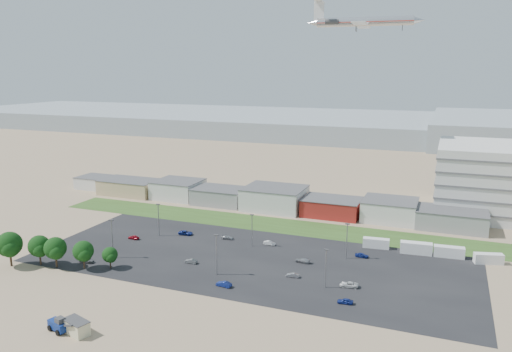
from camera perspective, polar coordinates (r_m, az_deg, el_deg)
The scene contains 35 objects.
ground at distance 124.42m, azimuth -6.34°, elevation -12.27°, with size 700.00×700.00×0.00m, color #8F795B.
parking_lot at distance 139.16m, azimuth -0.61°, elevation -9.49°, with size 120.00×50.00×0.01m, color black.
grass_strip at distance 169.06m, azimuth 1.91°, elevation -5.56°, with size 160.00×16.00×0.02m, color #324C1C.
hills_backdrop at distance 417.80m, azimuth 19.52°, elevation 4.91°, with size 700.00×200.00×9.00m, color gray, non-canonical shape.
building_row at distance 190.90m, azimuth -0.98°, elevation -2.26°, with size 170.00×20.00×8.00m, color silver, non-canonical shape.
portable_shed at distance 108.50m, azimuth -19.84°, elevation -15.92°, with size 5.79×3.01×2.92m, color beige, non-canonical shape.
telehandler at distance 110.66m, azimuth -21.69°, elevation -15.42°, with size 7.60×2.53×3.17m, color navy, non-canonical shape.
box_trailer_a at distance 151.42m, azimuth 13.56°, elevation -7.46°, with size 7.53×2.35×2.82m, color silver, non-canonical shape.
box_trailer_b at distance 149.78m, azimuth 17.83°, elevation -7.84°, with size 8.72×2.72×3.27m, color silver, non-canonical shape.
box_trailer_c at distance 150.16m, azimuth 21.20°, elevation -8.08°, with size 8.11×2.53×3.04m, color silver, non-canonical shape.
box_trailer_d at distance 149.52m, azimuth 25.04°, elevation -8.55°, with size 7.42×2.32×2.78m, color silver, non-canonical shape.
tree_far_left at distance 147.84m, azimuth -26.34°, elevation -7.28°, with size 7.11×7.11×10.67m, color black, non-canonical shape.
tree_left at distance 145.84m, azimuth -23.52°, elevation -7.59°, with size 6.13×6.13×9.19m, color black, non-canonical shape.
tree_mid at distance 142.36m, azimuth -21.95°, elevation -7.90°, with size 6.21×6.21×9.31m, color black, non-canonical shape.
tree_right at distance 138.88m, azimuth -19.13°, elevation -8.33°, with size 5.75×5.75×8.62m, color black, non-canonical shape.
tree_near at distance 137.62m, azimuth -16.36°, elevation -8.80°, with size 4.34×4.34×6.51m, color black, non-canonical shape.
lightpole_front_l at distance 144.04m, azimuth -16.10°, elevation -6.91°, with size 1.29×0.54×10.94m, color slate, non-canonical shape.
lightpole_front_m at distance 127.84m, azimuth -4.53°, elevation -8.96°, with size 1.26×0.52×10.68m, color slate, non-canonical shape.
lightpole_front_r at distance 121.51m, azimuth 7.98°, elevation -10.44°, with size 1.14×0.48×9.70m, color slate, non-canonical shape.
lightpole_back_l at distance 159.40m, azimuth -11.07°, elevation -4.95°, with size 1.21×0.50×10.30m, color slate, non-canonical shape.
lightpole_back_m at distance 147.42m, azimuth -0.46°, elevation -6.24°, with size 1.14×0.48×9.73m, color slate, non-canonical shape.
lightpole_back_r at distance 140.26m, azimuth 10.34°, elevation -7.33°, with size 1.18×0.49×10.06m, color slate, non-canonical shape.
airliner at distance 212.62m, azimuth 12.30°, elevation 16.86°, with size 46.22×31.51×13.66m, color silver, non-canonical shape.
parked_car_0 at distance 124.40m, azimuth 10.57°, elevation -12.10°, with size 2.04×4.43×1.23m, color silver.
parked_car_1 at distance 128.03m, azimuth 4.23°, elevation -11.23°, with size 1.17×3.34×1.10m, color #A5A5AA.
parked_car_2 at distance 116.19m, azimuth 10.16°, elevation -13.90°, with size 1.41×3.51×1.20m, color navy.
parked_car_4 at distance 137.39m, azimuth -7.45°, elevation -9.63°, with size 1.22×3.51×1.16m, color #595B5E.
parked_car_5 at distance 159.18m, azimuth -13.81°, elevation -6.81°, with size 1.46×3.64×1.24m, color maroon.
parked_car_6 at distance 154.85m, azimuth -3.23°, elevation -7.03°, with size 1.54×3.79×1.10m, color #A5A5AA.
parked_car_8 at distance 143.39m, azimuth 12.00°, elevation -8.84°, with size 1.48×3.67×1.25m, color navy.
parked_car_9 at distance 160.18m, azimuth -8.04°, elevation -6.45°, with size 2.11×4.57×1.27m, color navy.
parked_car_10 at distance 144.23m, azimuth -18.78°, elevation -9.11°, with size 1.77×4.35×1.26m, color #595B5E.
parked_car_11 at distance 149.83m, azimuth 1.55°, elevation -7.66°, with size 1.27×3.63×1.20m, color silver.
parked_car_12 at distance 137.33m, azimuth 5.34°, elevation -9.58°, with size 1.71×4.21×1.22m, color #A5A5AA.
parked_car_13 at distance 122.82m, azimuth -3.70°, elevation -12.22°, with size 1.36×3.91×1.29m, color navy.
Camera 1 is at (53.75, -99.98, 50.92)m, focal length 35.00 mm.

